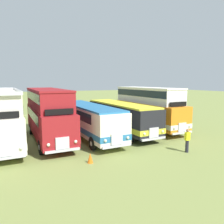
{
  "coord_description": "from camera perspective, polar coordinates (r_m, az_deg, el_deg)",
  "views": [
    {
      "loc": [
        -1.06,
        -19.57,
        5.13
      ],
      "look_at": [
        7.9,
        -0.06,
        2.15
      ],
      "focal_mm": 35.38,
      "sensor_mm": 36.0,
      "label": 1
    }
  ],
  "objects": [
    {
      "name": "bus_seventh_in_row",
      "position": [
        22.15,
        2.23,
        -0.86
      ],
      "size": [
        2.99,
        10.81,
        2.99
      ],
      "color": "black",
      "rests_on": "ground"
    },
    {
      "name": "rope_fence_line",
      "position": [
        29.64,
        -22.34,
        -1.22
      ],
      "size": [
        30.87,
        0.08,
        1.05
      ],
      "color": "#8C704C",
      "rests_on": "ground"
    },
    {
      "name": "bus_sixth_in_row",
      "position": [
        20.55,
        -6.27,
        -1.58
      ],
      "size": [
        3.02,
        11.4,
        2.99
      ],
      "color": "silver",
      "rests_on": "ground"
    },
    {
      "name": "bus_fourth_in_row",
      "position": [
        19.79,
        -26.48,
        -0.96
      ],
      "size": [
        2.93,
        10.87,
        4.52
      ],
      "color": "silver",
      "rests_on": "ground"
    },
    {
      "name": "marshal_person",
      "position": [
        17.0,
        18.87,
        -6.97
      ],
      "size": [
        0.36,
        0.24,
        1.73
      ],
      "color": "#23232D",
      "rests_on": "ground"
    },
    {
      "name": "bus_fifth_in_row",
      "position": [
        19.8,
        -16.23,
        -0.12
      ],
      "size": [
        2.73,
        10.39,
        4.49
      ],
      "color": "maroon",
      "rests_on": "ground"
    },
    {
      "name": "cone_mid_row",
      "position": [
        14.31,
        -5.65,
        -11.76
      ],
      "size": [
        0.36,
        0.36,
        0.64
      ],
      "primitive_type": "cone",
      "color": "orange",
      "rests_on": "ground"
    },
    {
      "name": "ground_plane",
      "position": [
        20.26,
        -21.01,
        -7.29
      ],
      "size": [
        200.0,
        200.0,
        0.0
      ],
      "primitive_type": "plane",
      "color": "olive"
    },
    {
      "name": "bus_eighth_in_row",
      "position": [
        24.2,
        9.28,
        1.5
      ],
      "size": [
        2.95,
        10.16,
        4.49
      ],
      "color": "orange",
      "rests_on": "ground"
    }
  ]
}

